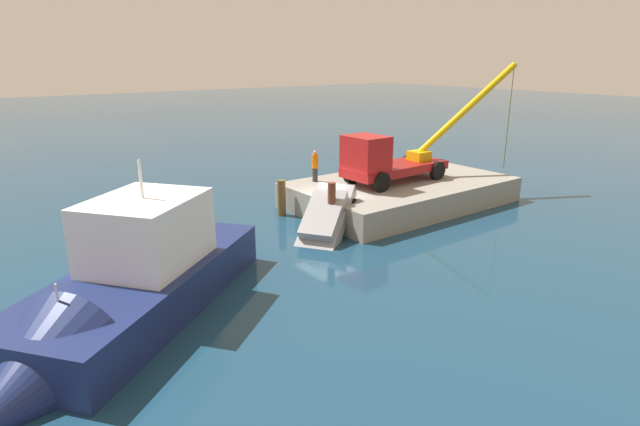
{
  "coord_description": "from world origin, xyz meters",
  "views": [
    {
      "loc": [
        14.75,
        19.14,
        7.79
      ],
      "look_at": [
        1.11,
        0.85,
        0.8
      ],
      "focal_mm": 28.72,
      "sensor_mm": 36.0,
      "label": 1
    }
  ],
  "objects": [
    {
      "name": "ground",
      "position": [
        0.0,
        0.0,
        0.0
      ],
      "size": [
        200.0,
        200.0,
        0.0
      ],
      "primitive_type": "plane",
      "color": "navy"
    },
    {
      "name": "dock",
      "position": [
        -5.04,
        0.0,
        0.66
      ],
      "size": [
        11.75,
        7.16,
        1.33
      ],
      "primitive_type": "cube",
      "color": "gray",
      "rests_on": "ground"
    },
    {
      "name": "moored_yacht",
      "position": [
        11.49,
        4.71,
        0.56
      ],
      "size": [
        11.34,
        10.0,
        6.41
      ],
      "color": "navy",
      "rests_on": "ground"
    },
    {
      "name": "crane_truck",
      "position": [
        -4.05,
        0.06,
        2.7
      ],
      "size": [
        11.06,
        2.92,
        6.16
      ],
      "color": "maroon",
      "rests_on": "dock"
    },
    {
      "name": "salvaged_car",
      "position": [
        1.67,
        1.91,
        0.67
      ],
      "size": [
        4.64,
        3.94,
        3.13
      ],
      "color": "#99999E",
      "rests_on": "ground"
    },
    {
      "name": "piling_mid",
      "position": [
        1.26,
        1.91,
        1.24
      ],
      "size": [
        0.36,
        0.36,
        2.49
      ],
      "primitive_type": "cylinder",
      "color": "brown",
      "rests_on": "ground"
    },
    {
      "name": "piling_near",
      "position": [
        1.35,
        -2.09,
        0.92
      ],
      "size": [
        0.42,
        0.42,
        1.84
      ],
      "primitive_type": "cylinder",
      "color": "brown",
      "rests_on": "ground"
    },
    {
      "name": "dock_worker",
      "position": [
        -1.13,
        -2.59,
        2.18
      ],
      "size": [
        0.34,
        0.34,
        1.68
      ],
      "color": "#303030",
      "rests_on": "dock"
    }
  ]
}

